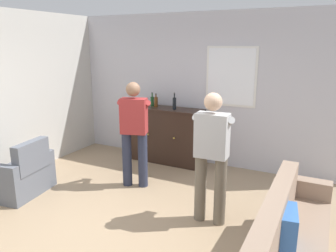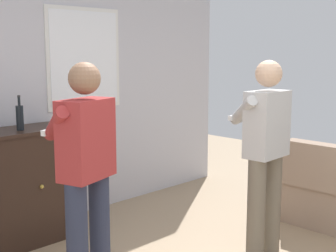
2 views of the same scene
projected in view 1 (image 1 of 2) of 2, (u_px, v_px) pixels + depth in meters
ground at (125, 224)px, 4.18m from camera, size 10.40×10.40×0.00m
wall_back_with_window at (204, 89)px, 6.12m from camera, size 5.20×0.15×2.80m
armchair at (22, 176)px, 4.98m from camera, size 0.77×0.97×0.85m
sideboard_cabinet at (166, 135)px, 6.29m from camera, size 1.41×0.49×1.06m
bottle_wine_green at (152, 101)px, 6.34m from camera, size 0.07×0.07×0.27m
bottle_liquor_amber at (174, 103)px, 6.00m from camera, size 0.06×0.06×0.31m
bottle_spirits_clear at (156, 102)px, 6.24m from camera, size 0.07×0.07×0.26m
person_standing_left at (134, 129)px, 5.11m from camera, size 0.53×0.52×1.68m
person_standing_right at (212, 152)px, 4.04m from camera, size 0.56×0.48×1.68m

